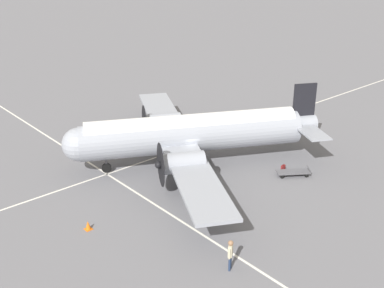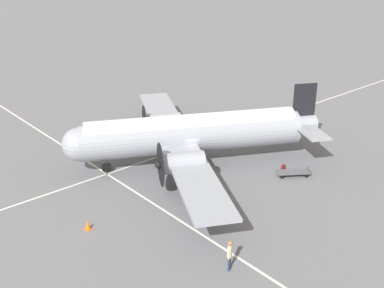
{
  "view_description": "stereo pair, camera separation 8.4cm",
  "coord_description": "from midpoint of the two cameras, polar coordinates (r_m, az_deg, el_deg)",
  "views": [
    {
      "loc": [
        -21.18,
        -24.4,
        15.31
      ],
      "look_at": [
        0.0,
        0.0,
        1.62
      ],
      "focal_mm": 45.0,
      "sensor_mm": 36.0,
      "label": 1
    },
    {
      "loc": [
        -21.12,
        -24.46,
        15.31
      ],
      "look_at": [
        0.0,
        0.0,
        1.62
      ],
      "focal_mm": 45.0,
      "sensor_mm": 36.0,
      "label": 2
    }
  ],
  "objects": [
    {
      "name": "apron_line_northsouth",
      "position": [
        32.72,
        -7.49,
        -5.14
      ],
      "size": [
        0.16,
        120.0,
        0.01
      ],
      "color": "silver",
      "rests_on": "ground_plane"
    },
    {
      "name": "baggage_cart",
      "position": [
        34.65,
        11.99,
        -3.29
      ],
      "size": [
        2.4,
        2.07,
        0.56
      ],
      "rotation": [
        0.0,
        0.0,
        2.53
      ],
      "color": "#56565B",
      "rests_on": "ground_plane"
    },
    {
      "name": "ground_plane",
      "position": [
        35.76,
        0.07,
        -2.38
      ],
      "size": [
        300.0,
        300.0,
        0.0
      ],
      "primitive_type": "plane",
      "color": "slate"
    },
    {
      "name": "apron_line_eastwest",
      "position": [
        37.65,
        -2.62,
        -1.05
      ],
      "size": [
        120.0,
        0.16,
        0.01
      ],
      "color": "silver",
      "rests_on": "ground_plane"
    },
    {
      "name": "crew_foreground",
      "position": [
        24.55,
        4.6,
        -12.64
      ],
      "size": [
        0.5,
        0.37,
        1.71
      ],
      "rotation": [
        0.0,
        0.0,
        0.59
      ],
      "color": "navy",
      "rests_on": "ground_plane"
    },
    {
      "name": "traffic_cone",
      "position": [
        28.58,
        -12.17,
        -9.42
      ],
      "size": [
        0.41,
        0.41,
        0.53
      ],
      "color": "orange",
      "rests_on": "ground_plane"
    },
    {
      "name": "airliner_main",
      "position": [
        34.69,
        -0.57,
        1.25
      ],
      "size": [
        18.07,
        21.34,
        5.64
      ],
      "rotation": [
        0.0,
        0.0,
        2.65
      ],
      "color": "#9399A3",
      "rests_on": "ground_plane"
    },
    {
      "name": "suitcase_near_door",
      "position": [
        35.15,
        10.81,
        -2.85
      ],
      "size": [
        0.38,
        0.12,
        0.53
      ],
      "color": "maroon",
      "rests_on": "ground_plane"
    }
  ]
}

